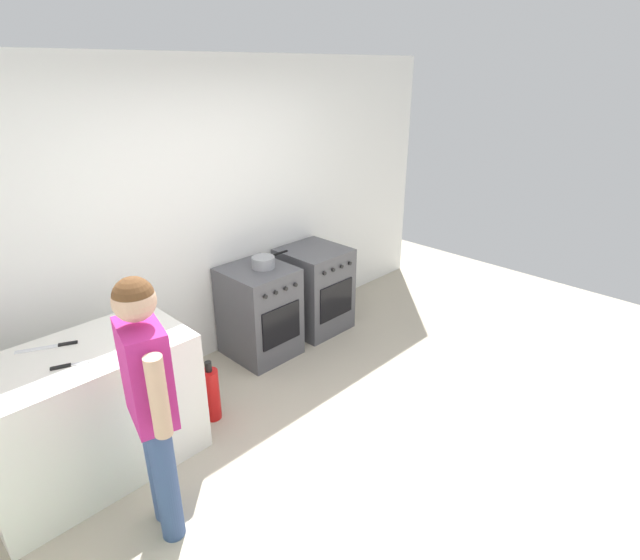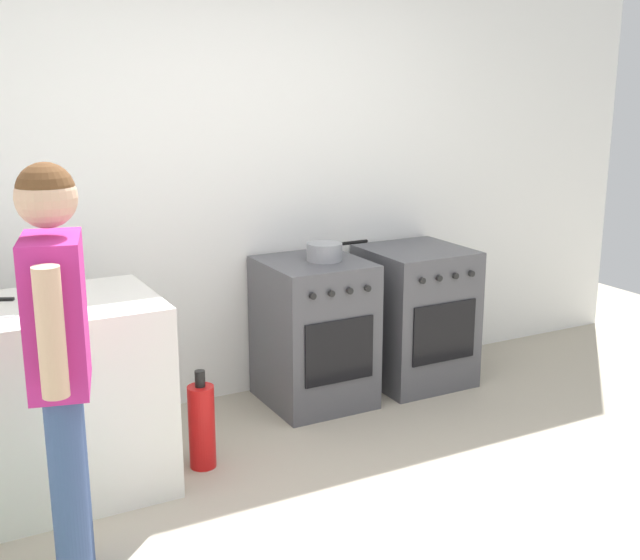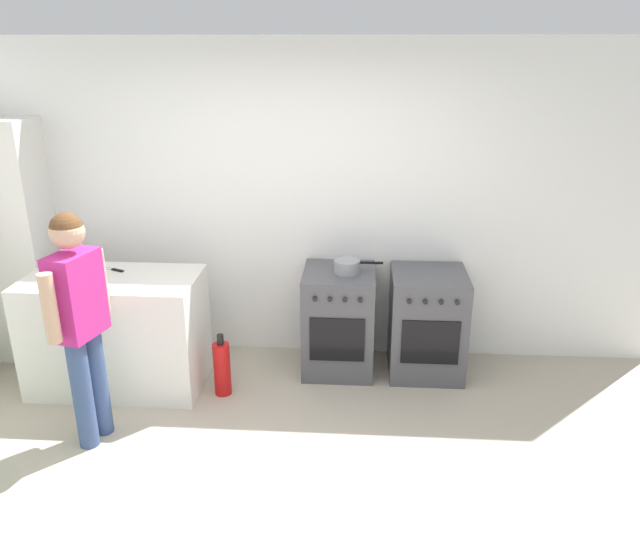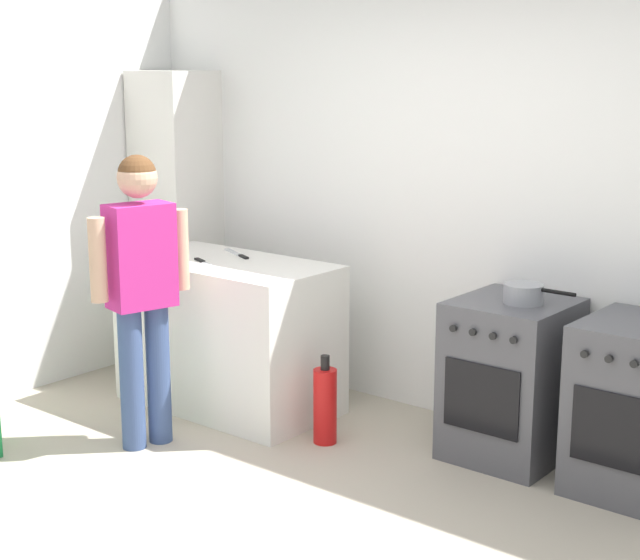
% 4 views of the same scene
% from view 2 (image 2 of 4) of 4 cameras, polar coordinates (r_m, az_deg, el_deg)
% --- Properties ---
extents(ground_plane, '(8.00, 8.00, 0.00)m').
position_cam_2_polar(ground_plane, '(3.46, 7.02, -18.50)').
color(ground_plane, '#ADA38E').
extents(back_wall, '(6.00, 0.10, 2.60)m').
position_cam_2_polar(back_wall, '(4.67, -6.45, 7.20)').
color(back_wall, white).
rests_on(back_wall, ground).
extents(counter_unit, '(1.30, 0.70, 0.90)m').
position_cam_2_polar(counter_unit, '(3.84, -20.89, -8.36)').
color(counter_unit, silver).
rests_on(counter_unit, ground).
extents(oven_left, '(0.57, 0.62, 0.85)m').
position_cam_2_polar(oven_left, '(4.67, -0.44, -3.71)').
color(oven_left, '#4C4C51').
rests_on(oven_left, ground).
extents(oven_right, '(0.59, 0.62, 0.85)m').
position_cam_2_polar(oven_right, '(5.03, 6.77, -2.50)').
color(oven_right, '#4C4C51').
rests_on(oven_right, ground).
extents(pot, '(0.38, 0.20, 0.10)m').
position_cam_2_polar(pot, '(4.56, 0.35, 2.03)').
color(pot, gray).
rests_on(pot, oven_left).
extents(person, '(0.28, 0.56, 1.59)m').
position_cam_2_polar(person, '(3.00, -18.10, -4.40)').
color(person, '#384C7A').
rests_on(person, ground).
extents(fire_extinguisher, '(0.13, 0.13, 0.50)m').
position_cam_2_polar(fire_extinguisher, '(4.01, -8.41, -10.19)').
color(fire_extinguisher, red).
rests_on(fire_extinguisher, ground).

